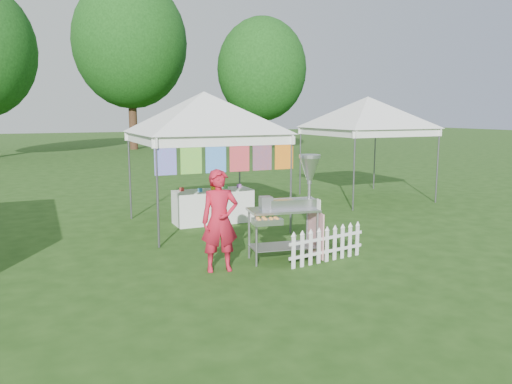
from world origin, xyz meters
name	(u,v)px	position (x,y,z in m)	size (l,w,h in m)	color
ground	(274,269)	(0.00, 0.00, 0.00)	(120.00, 120.00, 0.00)	#1F4112
canopy_main	(204,92)	(0.00, 3.49, 2.99)	(4.24, 4.24, 3.45)	#59595E
canopy_right	(368,97)	(5.50, 5.00, 2.99)	(4.24, 4.24, 3.45)	#59595E
tree_mid	(130,43)	(3.00, 28.00, 7.14)	(7.60, 7.60, 11.52)	#382614
tree_right	(262,70)	(10.00, 22.00, 5.18)	(5.60, 5.60, 8.42)	#382614
donut_cart	(294,199)	(0.55, 0.36, 1.08)	(1.42, 0.88, 1.83)	gray
vendor	(220,221)	(-0.84, 0.28, 0.83)	(0.60, 0.40, 1.66)	red
picket_fence	(327,245)	(1.00, -0.02, 0.29)	(1.60, 0.28, 0.56)	white
display_table	(213,206)	(0.25, 3.71, 0.38)	(1.80, 0.70, 0.77)	white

